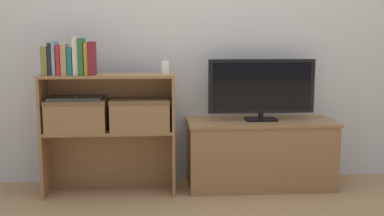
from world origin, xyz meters
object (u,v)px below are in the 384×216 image
tv_stand (260,153)px  book_mustard (87,59)px  book_olive (46,61)px  book_maroon (92,58)px  tv (261,88)px  book_ivory (76,56)px  book_charcoal (51,59)px  storage_basket_left (77,114)px  book_tan (65,59)px  book_crimson (60,60)px  laptop (76,98)px  book_teal (71,61)px  baby_monitor (165,67)px  book_skyblue (55,58)px  book_forest (82,57)px  storage_basket_right (140,113)px

tv_stand → book_mustard: book_mustard is taller
tv_stand → book_olive: size_ratio=5.59×
book_olive → book_maroon: bearing=0.0°
tv → book_ivory: (-1.27, -0.10, 0.23)m
book_charcoal → storage_basket_left: bearing=6.8°
book_olive → tv: bearing=3.8°
tv_stand → book_olive: 1.63m
book_tan → book_mustard: 0.14m
book_olive → book_crimson: book_crimson is taller
book_charcoal → laptop: bearing=6.8°
book_olive → book_teal: size_ratio=1.03×
tv_stand → book_charcoal: 1.60m
book_tan → baby_monitor: bearing=2.8°
book_skyblue → book_olive: bearing=180.0°
book_forest → laptop: (-0.05, 0.02, -0.28)m
book_crimson → book_ivory: bearing=0.0°
book_tan → book_forest: (0.11, 0.00, 0.02)m
baby_monitor → book_teal: bearing=-177.0°
tv_stand → book_teal: bearing=-175.7°
book_skyblue → book_tan: size_ratio=1.09×
book_ivory → book_mustard: bearing=0.0°
book_teal → storage_basket_right: book_teal is taller
book_charcoal → book_skyblue: bearing=0.0°
book_olive → book_charcoal: book_charcoal is taller
book_crimson → laptop: (0.09, 0.02, -0.26)m
book_skyblue → book_forest: bearing=0.0°
book_tan → laptop: size_ratio=0.58×
book_forest → storage_basket_left: bearing=160.6°
laptop → tv: bearing=3.5°
book_skyblue → storage_basket_left: bearing=8.3°
book_charcoal → book_mustard: 0.23m
tv_stand → book_ivory: size_ratio=4.20×
book_crimson → book_teal: book_crimson is taller
storage_basket_left → book_mustard: bearing=-12.0°
book_teal → baby_monitor: (0.63, 0.03, -0.05)m
tv_stand → book_ivory: (-1.27, -0.10, 0.71)m
book_crimson → book_ivory: 0.11m
book_charcoal → storage_basket_right: bearing=1.8°
book_teal → laptop: (0.02, 0.02, -0.25)m
book_charcoal → book_mustard: size_ratio=1.00×
tv → baby_monitor: size_ratio=6.40×
tv → storage_basket_right: (-0.86, -0.08, -0.16)m
book_forest → book_maroon: (0.07, 0.00, -0.01)m
storage_basket_left → storage_basket_right: size_ratio=1.00×
baby_monitor → storage_basket_right: bearing=-175.1°
book_charcoal → book_mustard: (0.23, 0.00, -0.00)m
book_crimson → baby_monitor: book_crimson is taller
book_forest → baby_monitor: (0.55, 0.03, -0.08)m
book_skyblue → book_maroon: 0.24m
tv → storage_basket_left: (-1.29, -0.08, -0.16)m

